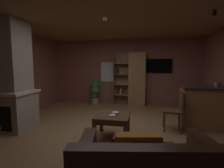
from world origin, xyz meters
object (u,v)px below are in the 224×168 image
Objects in this scene: table_book_1 at (115,113)px; potted_floor_plant at (95,91)px; tissue_box at (218,84)px; dining_chair at (176,108)px; bookshelf_cabinet at (135,80)px; wall_mounted_tv at (159,66)px; stone_fireplace at (9,81)px; coffee_table at (112,119)px; kitchen_bar_counter at (214,108)px; table_book_0 at (112,116)px.

table_book_1 is 3.10m from potted_floor_plant.
dining_chair is at bearing -157.65° from tissue_box.
bookshelf_cabinet reaches higher than wall_mounted_tv.
stone_fireplace is 3.93m from dining_chair.
tissue_box reaches higher than coffee_table.
dining_chair is at bearing -160.26° from kitchen_bar_counter.
potted_floor_plant is at bearing 113.09° from table_book_0.
potted_floor_plant is at bearing 113.34° from coffee_table.
tissue_box is 0.12× the size of potted_floor_plant.
tissue_box is 0.13× the size of dining_chair.
coffee_table is at bearing -0.68° from stone_fireplace.
potted_floor_plant is (-1.54, -0.13, -0.46)m from bookshelf_cabinet.
potted_floor_plant reaches higher than dining_chair.
table_book_0 is 3.20m from potted_floor_plant.
potted_floor_plant is at bearing -175.26° from bookshelf_cabinet.
kitchen_bar_counter is 1.48× the size of potted_floor_plant.
table_book_1 is (0.03, 0.13, 0.03)m from table_book_0.
tissue_box reaches higher than table_book_1.
coffee_table is 0.75× the size of dining_chair.
dining_chair reaches higher than table_book_0.
bookshelf_cabinet reaches higher than kitchen_bar_counter.
coffee_table is (-2.37, -1.03, -0.67)m from tissue_box.
stone_fireplace is 4.93m from tissue_box.
tissue_box is 2.67m from coffee_table.
potted_floor_plant is at bearing 139.29° from dining_chair.
stone_fireplace is at bearing -169.03° from kitchen_bar_counter.
bookshelf_cabinet is at bearing 84.33° from coffee_table.
potted_floor_plant is 1.07× the size of wall_mounted_tv.
table_book_0 is at bearing -152.90° from dining_chair.
bookshelf_cabinet is 16.01× the size of table_book_1.
bookshelf_cabinet is 1.97× the size of potted_floor_plant.
potted_floor_plant is 2.65m from wall_mounted_tv.
wall_mounted_tv reaches higher than kitchen_bar_counter.
dining_chair reaches higher than coffee_table.
dining_chair is (1.08, -2.38, -0.46)m from bookshelf_cabinet.
kitchen_bar_counter is at bearing 24.25° from table_book_0.
bookshelf_cabinet is 2.99m from table_book_1.
kitchen_bar_counter is at bearing 22.54° from coffee_table.
kitchen_bar_counter is 4.02m from potted_floor_plant.
tissue_box is 0.13× the size of wall_mounted_tv.
coffee_table is 3.61m from wall_mounted_tv.
potted_floor_plant reaches higher than table_book_0.
coffee_table is at bearing 102.67° from table_book_0.
kitchen_bar_counter is 2.48m from coffee_table.
table_book_1 is at bearing -158.27° from kitchen_bar_counter.
coffee_table is at bearing -95.67° from bookshelf_cabinet.
stone_fireplace is at bearing -113.18° from potted_floor_plant.
kitchen_bar_counter is 0.97m from dining_chair.
wall_mounted_tv is at bearing 69.95° from table_book_1.
dining_chair is (3.83, 0.59, -0.61)m from stone_fireplace.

